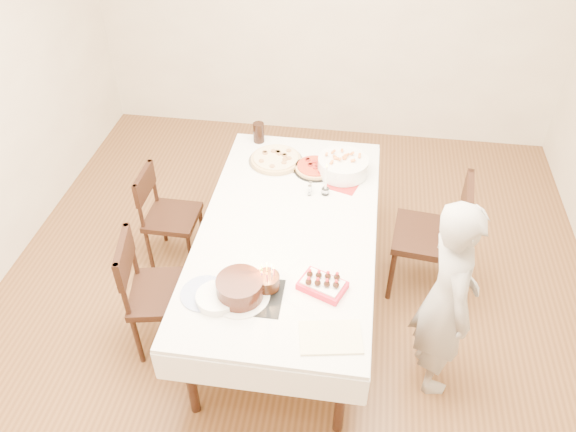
# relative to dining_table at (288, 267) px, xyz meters

# --- Properties ---
(floor) EXTENTS (5.00, 5.00, 0.00)m
(floor) POSITION_rel_dining_table_xyz_m (0.03, -0.04, -0.38)
(floor) COLOR brown
(floor) RESTS_ON ground
(wall_back) EXTENTS (4.50, 0.04, 2.70)m
(wall_back) POSITION_rel_dining_table_xyz_m (0.03, 2.46, 0.98)
(wall_back) COLOR beige
(wall_back) RESTS_ON floor
(dining_table) EXTENTS (1.19, 2.17, 0.75)m
(dining_table) POSITION_rel_dining_table_xyz_m (0.00, 0.00, 0.00)
(dining_table) COLOR white
(dining_table) RESTS_ON floor
(chair_right_savory) EXTENTS (0.56, 0.56, 0.98)m
(chair_right_savory) POSITION_rel_dining_table_xyz_m (0.95, 0.33, 0.12)
(chair_right_savory) COLOR black
(chair_right_savory) RESTS_ON floor
(chair_left_savory) EXTENTS (0.42, 0.42, 0.81)m
(chair_left_savory) POSITION_rel_dining_table_xyz_m (-0.94, 0.36, 0.03)
(chair_left_savory) COLOR black
(chair_left_savory) RESTS_ON floor
(chair_left_dessert) EXTENTS (0.55, 0.55, 0.91)m
(chair_left_dessert) POSITION_rel_dining_table_xyz_m (-0.75, -0.43, 0.08)
(chair_left_dessert) COLOR black
(chair_left_dessert) RESTS_ON floor
(person) EXTENTS (0.43, 0.57, 1.41)m
(person) POSITION_rel_dining_table_xyz_m (1.00, -0.45, 0.33)
(person) COLOR #A7A19D
(person) RESTS_ON floor
(pizza_white) EXTENTS (0.53, 0.53, 0.04)m
(pizza_white) POSITION_rel_dining_table_xyz_m (-0.20, 0.72, 0.40)
(pizza_white) COLOR beige
(pizza_white) RESTS_ON dining_table
(pizza_pepperoni) EXTENTS (0.33, 0.33, 0.04)m
(pizza_pepperoni) POSITION_rel_dining_table_xyz_m (0.10, 0.66, 0.40)
(pizza_pepperoni) COLOR red
(pizza_pepperoni) RESTS_ON dining_table
(red_placemat) EXTENTS (0.28, 0.28, 0.01)m
(red_placemat) POSITION_rel_dining_table_xyz_m (0.32, 0.52, 0.38)
(red_placemat) COLOR #B21E1E
(red_placemat) RESTS_ON dining_table
(pasta_bowl) EXTENTS (0.41, 0.41, 0.12)m
(pasta_bowl) POSITION_rel_dining_table_xyz_m (0.31, 0.65, 0.44)
(pasta_bowl) COLOR white
(pasta_bowl) RESTS_ON dining_table
(taper_candle) EXTENTS (0.06, 0.06, 0.26)m
(taper_candle) POSITION_rel_dining_table_xyz_m (0.21, 0.38, 0.51)
(taper_candle) COLOR white
(taper_candle) RESTS_ON dining_table
(shaker_pair) EXTENTS (0.09, 0.09, 0.08)m
(shaker_pair) POSITION_rel_dining_table_xyz_m (0.10, 0.35, 0.42)
(shaker_pair) COLOR white
(shaker_pair) RESTS_ON dining_table
(cola_glass) EXTENTS (0.12, 0.12, 0.16)m
(cola_glass) POSITION_rel_dining_table_xyz_m (-0.38, 0.98, 0.46)
(cola_glass) COLOR black
(cola_glass) RESTS_ON dining_table
(layer_cake) EXTENTS (0.43, 0.43, 0.13)m
(layer_cake) POSITION_rel_dining_table_xyz_m (-0.18, -0.64, 0.44)
(layer_cake) COLOR #33150C
(layer_cake) RESTS_ON dining_table
(cake_board) EXTENTS (0.30, 0.30, 0.01)m
(cake_board) POSITION_rel_dining_table_xyz_m (-0.09, -0.63, 0.38)
(cake_board) COLOR black
(cake_board) RESTS_ON dining_table
(birthday_cake) EXTENTS (0.19, 0.19, 0.15)m
(birthday_cake) POSITION_rel_dining_table_xyz_m (-0.04, -0.55, 0.46)
(birthday_cake) COLOR #3D2210
(birthday_cake) RESTS_ON dining_table
(strawberry_box) EXTENTS (0.31, 0.26, 0.07)m
(strawberry_box) POSITION_rel_dining_table_xyz_m (0.28, -0.51, 0.41)
(strawberry_box) COLOR red
(strawberry_box) RESTS_ON dining_table
(box_lid) EXTENTS (0.36, 0.28, 0.03)m
(box_lid) POSITION_rel_dining_table_xyz_m (0.35, -0.85, 0.38)
(box_lid) COLOR beige
(box_lid) RESTS_ON dining_table
(plate_stack) EXTENTS (0.28, 0.28, 0.05)m
(plate_stack) POSITION_rel_dining_table_xyz_m (-0.30, -0.69, 0.40)
(plate_stack) COLOR white
(plate_stack) RESTS_ON dining_table
(china_plate) EXTENTS (0.34, 0.34, 0.01)m
(china_plate) POSITION_rel_dining_table_xyz_m (-0.39, -0.65, 0.38)
(china_plate) COLOR white
(china_plate) RESTS_ON dining_table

